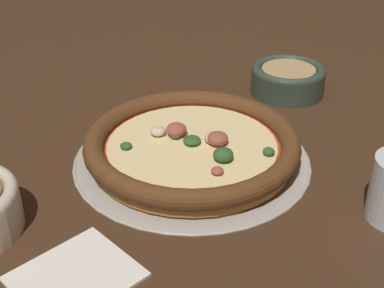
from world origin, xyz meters
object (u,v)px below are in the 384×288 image
object	(u,v)px
pizza_tray	(192,158)
bowl_near	(288,78)
pizza	(192,145)
napkin	(75,275)

from	to	relation	value
pizza_tray	bowl_near	world-z (taller)	bowl_near
pizza	pizza_tray	bearing A→B (deg)	-39.10
pizza_tray	pizza	world-z (taller)	pizza
pizza	napkin	xyz separation A→B (m)	(0.22, 0.18, -0.02)
pizza	bowl_near	size ratio (longest dim) A/B	2.34
pizza_tray	bowl_near	xyz separation A→B (m)	(-0.26, -0.15, 0.03)
pizza	napkin	size ratio (longest dim) A/B	2.04
pizza_tray	pizza	size ratio (longest dim) A/B	1.11
pizza_tray	napkin	size ratio (longest dim) A/B	2.26
napkin	pizza	bearing A→B (deg)	-140.52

